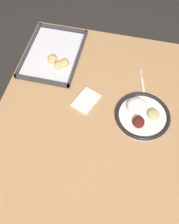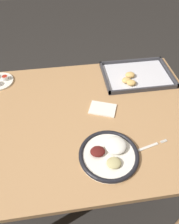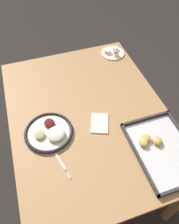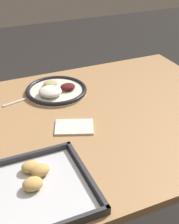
% 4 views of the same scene
% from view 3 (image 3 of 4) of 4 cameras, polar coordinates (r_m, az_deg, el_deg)
% --- Properties ---
extents(ground_plane, '(8.00, 8.00, 0.00)m').
position_cam_3_polar(ground_plane, '(1.99, -0.21, -13.90)').
color(ground_plane, '#282623').
extents(dining_table, '(1.26, 0.95, 0.76)m').
position_cam_3_polar(dining_table, '(1.42, -0.28, -2.67)').
color(dining_table, '#AD7F51').
rests_on(dining_table, ground_plane).
extents(dinner_plate, '(0.28, 0.28, 0.05)m').
position_cam_3_polar(dinner_plate, '(1.26, -10.44, -5.21)').
color(dinner_plate, white).
rests_on(dinner_plate, dining_table).
extents(fork, '(0.22, 0.07, 0.00)m').
position_cam_3_polar(fork, '(1.18, -7.97, -12.10)').
color(fork, silver).
rests_on(fork, dining_table).
extents(saucer_plate, '(0.18, 0.18, 0.04)m').
position_cam_3_polar(saucer_plate, '(1.77, 6.02, 15.22)').
color(saucer_plate, white).
rests_on(saucer_plate, dining_table).
extents(baking_tray, '(0.43, 0.31, 0.04)m').
position_cam_3_polar(baking_tray, '(1.25, 18.16, -8.93)').
color(baking_tray, '#333338').
rests_on(baking_tray, dining_table).
extents(napkin, '(0.17, 0.15, 0.01)m').
position_cam_3_polar(napkin, '(1.29, 2.67, -2.93)').
color(napkin, silver).
rests_on(napkin, dining_table).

